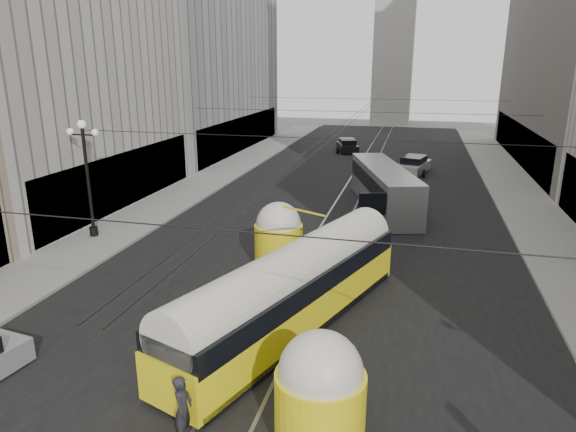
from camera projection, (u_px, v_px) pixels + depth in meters
The scene contains 14 objects.
road at pixel (353, 191), 39.13m from camera, with size 20.00×85.00×0.02m, color black.
sidewalk_left at pixel (222, 173), 45.17m from camera, with size 4.00×72.00×0.15m, color gray.
sidewalk_right at pixel (514, 189), 39.56m from camera, with size 4.00×72.00×0.15m, color gray.
rail_left at pixel (343, 190), 39.31m from camera, with size 0.12×85.00×0.04m, color gray.
rail_right at pixel (363, 192), 38.96m from camera, with size 0.12×85.00×0.04m, color gray.
building_left_far at pixel (187, 14), 54.11m from camera, with size 12.60×28.60×28.60m.
distant_tower at pixel (395, 25), 78.98m from camera, with size 6.00×6.00×31.36m.
lamppost_left_mid at pixel (87, 172), 27.54m from camera, with size 1.86×0.44×6.37m.
catenary at pixel (356, 114), 36.49m from camera, with size 25.00×72.00×0.23m.
streetcar at pixel (293, 288), 18.53m from camera, with size 6.47×13.85×3.18m.
city_bus at pixel (384, 186), 33.97m from camera, with size 5.52×11.50×2.82m.
sedan_white_far at pixel (414, 165), 45.29m from camera, with size 3.12×5.14×1.52m.
sedan_dark_far at pixel (347, 146), 56.38m from camera, with size 3.04×4.78×1.40m.
pedestrian_crossing_a at pixel (183, 409), 13.01m from camera, with size 0.69×0.45×1.88m, color #222227.
Camera 1 is at (4.48, -5.60, 9.37)m, focal length 32.00 mm.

